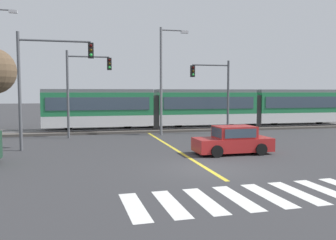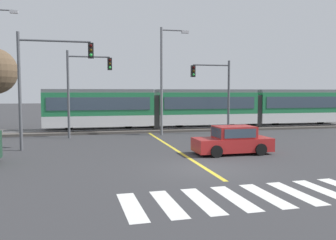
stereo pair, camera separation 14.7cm
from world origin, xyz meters
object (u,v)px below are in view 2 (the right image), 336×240
at_px(light_rail_tram, 206,107).
at_px(street_lamp_centre, 164,74).
at_px(sedan_crossing, 233,141).
at_px(traffic_light_far_left, 83,81).
at_px(traffic_light_mid_left, 44,73).
at_px(traffic_light_far_right, 216,86).

distance_m(light_rail_tram, street_lamp_centre, 6.35).
bearing_deg(street_lamp_centre, sedan_crossing, -79.35).
bearing_deg(light_rail_tram, traffic_light_far_left, -160.84).
relative_size(traffic_light_far_left, street_lamp_centre, 0.76).
bearing_deg(street_lamp_centre, traffic_light_far_left, -177.00).
distance_m(light_rail_tram, traffic_light_mid_left, 15.85).
bearing_deg(sedan_crossing, street_lamp_centre, 100.65).
bearing_deg(light_rail_tram, sedan_crossing, -102.74).
height_order(light_rail_tram, street_lamp_centre, street_lamp_centre).
xyz_separation_m(sedan_crossing, traffic_light_mid_left, (-10.05, 3.81, 3.76)).
height_order(light_rail_tram, sedan_crossing, light_rail_tram).
relative_size(traffic_light_mid_left, street_lamp_centre, 0.81).
height_order(light_rail_tram, traffic_light_far_left, traffic_light_far_left).
height_order(sedan_crossing, traffic_light_mid_left, traffic_light_mid_left).
height_order(sedan_crossing, traffic_light_far_left, traffic_light_far_left).
bearing_deg(traffic_light_far_right, street_lamp_centre, 174.32).
bearing_deg(traffic_light_mid_left, street_lamp_centre, 33.27).
relative_size(traffic_light_mid_left, traffic_light_far_right, 1.15).
xyz_separation_m(light_rail_tram, sedan_crossing, (-2.87, -12.68, -1.35)).
relative_size(traffic_light_far_right, street_lamp_centre, 0.70).
distance_m(light_rail_tram, sedan_crossing, 13.07).
bearing_deg(light_rail_tram, street_lamp_centre, -143.39).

